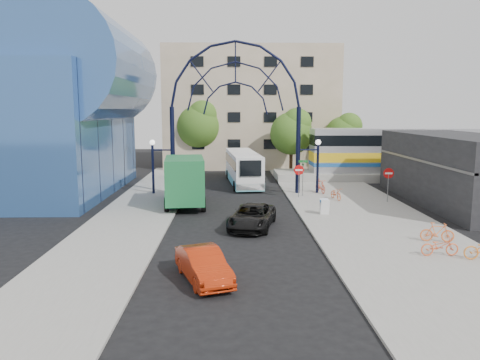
{
  "coord_description": "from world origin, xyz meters",
  "views": [
    {
      "loc": [
        -0.39,
        -23.17,
        6.66
      ],
      "look_at": [
        0.19,
        6.0,
        2.35
      ],
      "focal_mm": 35.0,
      "sensor_mm": 36.0,
      "label": 1
    }
  ],
  "objects_px": {
    "tree_north_c": "(345,133)",
    "city_bus": "(243,167)",
    "gateway_arch": "(235,87)",
    "stop_sign": "(299,173)",
    "train_car": "(439,150)",
    "bike_near_b": "(320,186)",
    "sandwich_board": "(325,205)",
    "red_sedan": "(203,265)",
    "do_not_enter_sign": "(388,177)",
    "green_truck": "(185,181)",
    "bike_far_c": "(440,246)",
    "bike_near_a": "(336,194)",
    "tree_north_b": "(200,124)",
    "tree_north_a": "(293,131)",
    "street_name_sign": "(303,170)",
    "bike_far_b": "(437,232)",
    "black_suv": "(252,216)"
  },
  "relations": [
    {
      "from": "bike_near_a",
      "to": "bike_far_c",
      "type": "relative_size",
      "value": 0.96
    },
    {
      "from": "black_suv",
      "to": "red_sedan",
      "type": "bearing_deg",
      "value": -92.49
    },
    {
      "from": "tree_north_a",
      "to": "bike_far_b",
      "type": "distance_m",
      "value": 26.97
    },
    {
      "from": "red_sedan",
      "to": "bike_far_b",
      "type": "height_order",
      "value": "red_sedan"
    },
    {
      "from": "gateway_arch",
      "to": "city_bus",
      "type": "relative_size",
      "value": 1.26
    },
    {
      "from": "green_truck",
      "to": "bike_far_c",
      "type": "xyz_separation_m",
      "value": [
        12.78,
        -12.24,
        -1.18
      ]
    },
    {
      "from": "stop_sign",
      "to": "bike_near_a",
      "type": "xyz_separation_m",
      "value": [
        2.67,
        -0.96,
        -1.43
      ]
    },
    {
      "from": "gateway_arch",
      "to": "city_bus",
      "type": "height_order",
      "value": "gateway_arch"
    },
    {
      "from": "train_car",
      "to": "black_suv",
      "type": "relative_size",
      "value": 5.15
    },
    {
      "from": "city_bus",
      "to": "bike_far_c",
      "type": "bearing_deg",
      "value": -74.4
    },
    {
      "from": "tree_north_c",
      "to": "city_bus",
      "type": "relative_size",
      "value": 0.6
    },
    {
      "from": "do_not_enter_sign",
      "to": "bike_far_c",
      "type": "height_order",
      "value": "do_not_enter_sign"
    },
    {
      "from": "red_sedan",
      "to": "bike_near_a",
      "type": "xyz_separation_m",
      "value": [
        8.95,
        16.43,
        -0.09
      ]
    },
    {
      "from": "do_not_enter_sign",
      "to": "red_sedan",
      "type": "xyz_separation_m",
      "value": [
        -12.49,
        -15.4,
        -1.32
      ]
    },
    {
      "from": "sandwich_board",
      "to": "bike_far_b",
      "type": "height_order",
      "value": "sandwich_board"
    },
    {
      "from": "train_car",
      "to": "bike_near_b",
      "type": "bearing_deg",
      "value": -148.68
    },
    {
      "from": "tree_north_a",
      "to": "tree_north_b",
      "type": "relative_size",
      "value": 0.88
    },
    {
      "from": "gateway_arch",
      "to": "tree_north_c",
      "type": "distance_m",
      "value": 18.95
    },
    {
      "from": "do_not_enter_sign",
      "to": "gateway_arch",
      "type": "bearing_deg",
      "value": 160.01
    },
    {
      "from": "street_name_sign",
      "to": "tree_north_a",
      "type": "height_order",
      "value": "tree_north_a"
    },
    {
      "from": "bike_far_b",
      "to": "city_bus",
      "type": "bearing_deg",
      "value": 37.98
    },
    {
      "from": "train_car",
      "to": "sandwich_board",
      "type": "bearing_deg",
      "value": -131.95
    },
    {
      "from": "tree_north_b",
      "to": "bike_far_b",
      "type": "distance_m",
      "value": 33.74
    },
    {
      "from": "black_suv",
      "to": "tree_north_a",
      "type": "bearing_deg",
      "value": 89.89
    },
    {
      "from": "do_not_enter_sign",
      "to": "tree_north_c",
      "type": "height_order",
      "value": "tree_north_c"
    },
    {
      "from": "do_not_enter_sign",
      "to": "train_car",
      "type": "height_order",
      "value": "train_car"
    },
    {
      "from": "stop_sign",
      "to": "tree_north_a",
      "type": "bearing_deg",
      "value": 84.58
    },
    {
      "from": "street_name_sign",
      "to": "red_sedan",
      "type": "xyz_separation_m",
      "value": [
        -6.69,
        -18.0,
        -1.48
      ]
    },
    {
      "from": "sandwich_board",
      "to": "stop_sign",
      "type": "bearing_deg",
      "value": 97.57
    },
    {
      "from": "green_truck",
      "to": "bike_near_b",
      "type": "xyz_separation_m",
      "value": [
        10.5,
        4.5,
        -1.08
      ]
    },
    {
      "from": "gateway_arch",
      "to": "train_car",
      "type": "xyz_separation_m",
      "value": [
        20.0,
        8.0,
        -5.66
      ]
    },
    {
      "from": "gateway_arch",
      "to": "bike_far_c",
      "type": "distance_m",
      "value": 20.67
    },
    {
      "from": "tree_north_b",
      "to": "green_truck",
      "type": "bearing_deg",
      "value": -89.36
    },
    {
      "from": "train_car",
      "to": "red_sedan",
      "type": "distance_m",
      "value": 34.89
    },
    {
      "from": "gateway_arch",
      "to": "sandwich_board",
      "type": "xyz_separation_m",
      "value": [
        5.6,
        -8.02,
        -7.81
      ]
    },
    {
      "from": "black_suv",
      "to": "bike_far_c",
      "type": "xyz_separation_m",
      "value": [
        8.3,
        -5.74,
        -0.1
      ]
    },
    {
      "from": "do_not_enter_sign",
      "to": "tree_north_c",
      "type": "xyz_separation_m",
      "value": [
        1.12,
        17.93,
        2.3
      ]
    },
    {
      "from": "tree_north_a",
      "to": "green_truck",
      "type": "distance_m",
      "value": 19.33
    },
    {
      "from": "tree_north_c",
      "to": "black_suv",
      "type": "bearing_deg",
      "value": -114.38
    },
    {
      "from": "tree_north_a",
      "to": "tree_north_b",
      "type": "xyz_separation_m",
      "value": [
        -10.0,
        4.0,
        0.66
      ]
    },
    {
      "from": "sandwich_board",
      "to": "tree_north_b",
      "type": "distance_m",
      "value": 26.15
    },
    {
      "from": "stop_sign",
      "to": "bike_near_a",
      "type": "distance_m",
      "value": 3.18
    },
    {
      "from": "bike_far_b",
      "to": "tree_north_b",
      "type": "bearing_deg",
      "value": 37.59
    },
    {
      "from": "bike_near_b",
      "to": "gateway_arch",
      "type": "bearing_deg",
      "value": 166.64
    },
    {
      "from": "do_not_enter_sign",
      "to": "train_car",
      "type": "xyz_separation_m",
      "value": [
        9.0,
        12.0,
        0.93
      ]
    },
    {
      "from": "street_name_sign",
      "to": "bike_far_c",
      "type": "distance_m",
      "value": 15.91
    },
    {
      "from": "do_not_enter_sign",
      "to": "green_truck",
      "type": "height_order",
      "value": "green_truck"
    },
    {
      "from": "stop_sign",
      "to": "bike_near_b",
      "type": "distance_m",
      "value": 3.16
    },
    {
      "from": "stop_sign",
      "to": "tree_north_c",
      "type": "xyz_separation_m",
      "value": [
        7.32,
        15.93,
        2.28
      ]
    },
    {
      "from": "gateway_arch",
      "to": "red_sedan",
      "type": "relative_size",
      "value": 3.44
    }
  ]
}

